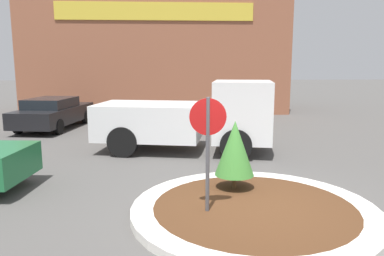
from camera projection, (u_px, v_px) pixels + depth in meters
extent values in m
plane|color=#514F4C|center=(254.00, 214.00, 6.88)|extent=(120.00, 120.00, 0.00)
cylinder|color=silver|center=(254.00, 210.00, 6.86)|extent=(4.50, 4.50, 0.16)
cylinder|color=#4C2D19|center=(254.00, 210.00, 6.86)|extent=(3.69, 3.69, 0.16)
cylinder|color=#4C4C51|center=(208.00, 160.00, 6.48)|extent=(0.07, 0.07, 2.17)
cylinder|color=#B71414|center=(208.00, 117.00, 6.36)|extent=(0.64, 0.03, 0.64)
cylinder|color=brown|center=(234.00, 181.00, 7.81)|extent=(0.08, 0.08, 0.29)
cone|color=#3D7F33|center=(235.00, 148.00, 7.69)|extent=(0.81, 0.81, 1.14)
cube|color=white|center=(242.00, 111.00, 11.41)|extent=(2.08, 2.33, 1.81)
cube|color=white|center=(150.00, 121.00, 11.85)|extent=(3.57, 2.72, 1.09)
cube|color=black|center=(263.00, 101.00, 11.28)|extent=(0.39, 1.79, 0.63)
cylinder|color=black|center=(237.00, 133.00, 12.54)|extent=(0.94, 0.41, 0.91)
cylinder|color=black|center=(236.00, 145.00, 10.61)|extent=(0.94, 0.41, 0.91)
cylinder|color=black|center=(141.00, 130.00, 12.97)|extent=(0.94, 0.41, 0.91)
cylinder|color=black|center=(123.00, 142.00, 11.05)|extent=(0.94, 0.41, 0.91)
cube|color=#93563D|center=(158.00, 58.00, 22.45)|extent=(14.46, 6.00, 6.21)
cube|color=gold|center=(155.00, 11.00, 19.08)|extent=(10.12, 0.08, 0.90)
cube|color=black|center=(54.00, 115.00, 16.07)|extent=(2.52, 4.76, 0.65)
cube|color=black|center=(51.00, 103.00, 15.76)|extent=(1.93, 2.40, 0.41)
cylinder|color=black|center=(51.00, 116.00, 17.57)|extent=(0.29, 0.63, 0.61)
cylinder|color=black|center=(86.00, 117.00, 17.41)|extent=(0.29, 0.63, 0.61)
cylinder|color=black|center=(18.00, 126.00, 14.82)|extent=(0.29, 0.63, 0.61)
cylinder|color=black|center=(59.00, 127.00, 14.65)|extent=(0.29, 0.63, 0.61)
cylinder|color=black|center=(7.00, 167.00, 8.83)|extent=(0.69, 0.25, 0.68)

